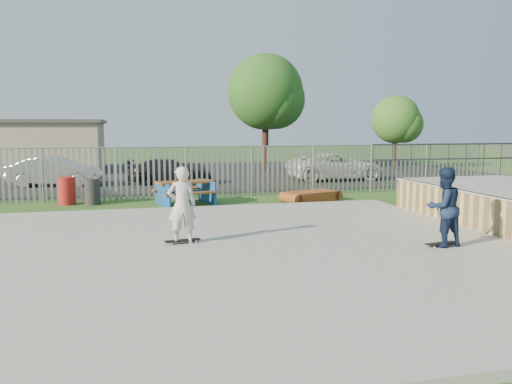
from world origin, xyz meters
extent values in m
plane|color=#2E541C|center=(0.00, 0.00, 0.00)|extent=(120.00, 120.00, 0.00)
cube|color=gray|center=(0.00, 0.00, 0.07)|extent=(15.00, 12.00, 0.15)
cylinder|color=#383A3F|center=(7.52, 1.00, 1.08)|extent=(0.06, 7.00, 0.06)
cube|color=brown|center=(0.81, 7.42, 0.81)|extent=(2.13, 1.27, 0.07)
cube|color=brown|center=(0.99, 6.77, 0.49)|extent=(2.01, 0.83, 0.06)
cube|color=brown|center=(0.64, 8.06, 0.49)|extent=(2.01, 0.83, 0.06)
cube|color=#154892|center=(0.81, 7.42, 0.41)|extent=(2.12, 1.97, 0.82)
cube|color=brown|center=(5.44, 7.07, 0.19)|extent=(2.13, 1.56, 0.38)
cylinder|color=maroon|center=(-3.31, 8.40, 0.49)|extent=(0.59, 0.59, 0.99)
cylinder|color=#28282B|center=(-2.42, 8.20, 0.46)|extent=(0.55, 0.55, 0.92)
cube|color=black|center=(0.00, 19.00, 0.01)|extent=(40.00, 18.00, 0.02)
imported|color=silver|center=(-4.55, 14.36, 0.70)|extent=(4.29, 2.02, 1.36)
imported|color=black|center=(0.69, 14.11, 0.62)|extent=(4.32, 2.23, 1.20)
imported|color=silver|center=(9.20, 13.83, 0.72)|extent=(5.11, 2.43, 1.41)
cube|color=tan|center=(-8.00, 23.00, 1.50)|extent=(10.00, 6.00, 3.00)
cube|color=#4C4742|center=(-8.00, 23.00, 3.10)|extent=(10.40, 6.40, 0.20)
cylinder|color=#3C2018|center=(7.13, 20.44, 2.11)|extent=(0.41, 0.41, 4.23)
sphere|color=#26531C|center=(7.13, 20.44, 4.94)|extent=(4.73, 4.73, 4.73)
cylinder|color=#3E2A18|center=(15.64, 19.44, 1.39)|extent=(0.33, 0.33, 2.78)
sphere|color=#336221|center=(15.64, 19.44, 3.25)|extent=(3.11, 3.11, 3.11)
cube|color=black|center=(5.64, -0.84, 0.21)|extent=(0.82, 0.32, 0.02)
cube|color=black|center=(0.11, 0.77, 0.21)|extent=(0.82, 0.33, 0.02)
imported|color=#142040|center=(5.64, -0.84, 1.02)|extent=(0.94, 0.78, 1.74)
imported|color=silver|center=(0.11, 0.77, 1.02)|extent=(0.64, 0.42, 1.74)
camera|label=1|loc=(-0.84, -10.32, 2.75)|focal=35.00mm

